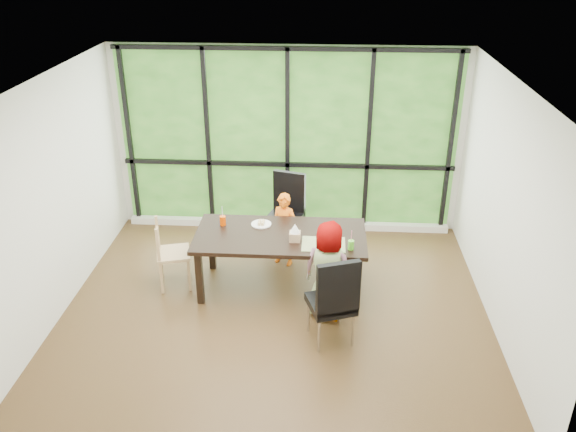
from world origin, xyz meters
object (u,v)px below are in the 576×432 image
(child_toddler, at_px, (284,229))
(plate_near, at_px, (328,243))
(chair_interior_leather, at_px, (331,298))
(child_older, at_px, (330,271))
(tissue_box, at_px, (295,236))
(green_cup, at_px, (351,245))
(orange_cup, at_px, (223,221))
(chair_window_leather, at_px, (285,213))
(plate_far, at_px, (261,224))
(chair_end_beech, at_px, (173,253))
(dining_table, at_px, (280,261))

(child_toddler, bearing_deg, plate_near, -32.42)
(chair_interior_leather, xyz_separation_m, child_toddler, (-0.62, 1.62, -0.04))
(child_older, distance_m, tissue_box, 0.63)
(chair_interior_leather, xyz_separation_m, green_cup, (0.22, 0.70, 0.27))
(orange_cup, bearing_deg, chair_interior_leather, -41.92)
(chair_window_leather, xyz_separation_m, plate_far, (-0.24, -0.78, 0.22))
(chair_window_leather, height_order, child_toddler, chair_window_leather)
(chair_end_beech, height_order, child_toddler, child_toddler)
(chair_end_beech, xyz_separation_m, green_cup, (2.18, -0.29, 0.36))
(chair_end_beech, bearing_deg, dining_table, -104.27)
(dining_table, distance_m, child_toddler, 0.62)
(child_toddler, xyz_separation_m, orange_cup, (-0.74, -0.40, 0.31))
(dining_table, bearing_deg, plate_near, -18.77)
(chair_window_leather, height_order, green_cup, chair_window_leather)
(orange_cup, bearing_deg, chair_window_leather, 48.84)
(chair_interior_leather, xyz_separation_m, plate_far, (-0.88, 1.25, 0.22))
(child_older, bearing_deg, chair_end_beech, 6.48)
(child_older, relative_size, plate_near, 4.49)
(child_older, bearing_deg, tissue_box, -22.58)
(child_older, bearing_deg, orange_cup, -7.86)
(child_older, relative_size, tissue_box, 9.26)
(chair_interior_leather, bearing_deg, chair_end_beech, -45.87)
(chair_end_beech, bearing_deg, child_toddler, -80.01)
(chair_window_leather, relative_size, child_older, 0.90)
(dining_table, height_order, tissue_box, tissue_box)
(tissue_box, bearing_deg, green_cup, -14.27)
(chair_end_beech, xyz_separation_m, orange_cup, (0.60, 0.23, 0.36))
(plate_far, bearing_deg, orange_cup, -175.75)
(plate_near, distance_m, orange_cup, 1.38)
(chair_interior_leather, height_order, orange_cup, chair_interior_leather)
(chair_end_beech, relative_size, plate_far, 3.56)
(chair_window_leather, relative_size, tissue_box, 8.29)
(dining_table, bearing_deg, orange_cup, 164.42)
(orange_cup, bearing_deg, dining_table, -15.58)
(child_older, xyz_separation_m, plate_far, (-0.87, 0.81, 0.15))
(dining_table, distance_m, plate_near, 0.72)
(orange_cup, xyz_separation_m, green_cup, (1.58, -0.52, -0.00))
(chair_window_leather, height_order, plate_far, chair_window_leather)
(chair_window_leather, bearing_deg, plate_far, -90.26)
(child_toddler, relative_size, green_cup, 8.97)
(green_cup, relative_size, tissue_box, 0.86)
(orange_cup, bearing_deg, plate_near, -17.00)
(dining_table, relative_size, orange_cup, 17.40)
(plate_far, height_order, green_cup, green_cup)
(chair_window_leather, distance_m, plate_far, 0.85)
(plate_near, height_order, orange_cup, orange_cup)
(child_older, height_order, tissue_box, child_older)
(plate_far, distance_m, green_cup, 1.23)
(child_older, xyz_separation_m, tissue_box, (-0.43, 0.42, 0.20))
(dining_table, xyz_separation_m, chair_interior_leather, (0.62, -1.01, 0.17))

